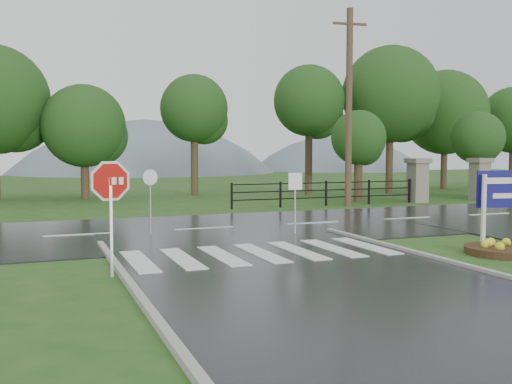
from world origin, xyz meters
name	(u,v)px	position (x,y,z in m)	size (l,w,h in m)	color
ground	(372,306)	(0.00, 0.00, 0.00)	(120.00, 120.00, 0.00)	#264E1A
main_road	(204,230)	(0.00, 10.00, 0.00)	(90.00, 8.00, 0.04)	black
crosswalk	(261,253)	(0.00, 5.00, 0.06)	(6.50, 2.80, 0.02)	silver
pillar_west	(418,179)	(13.00, 16.00, 1.18)	(1.00, 1.00, 2.24)	gray
pillar_east	(480,178)	(17.00, 16.00, 1.18)	(1.00, 1.00, 2.24)	gray
fence_west	(326,191)	(7.75, 16.00, 0.72)	(9.58, 0.08, 1.20)	black
hills	(111,295)	(3.49, 65.00, -15.54)	(102.00, 48.00, 48.00)	slate
treeline	(152,197)	(1.00, 24.00, 0.00)	(83.20, 5.20, 10.00)	#173E13
stop_sign	(111,191)	(-3.76, 3.80, 1.77)	(1.11, 0.24, 2.53)	#939399
flower_bed	(503,249)	(5.70, 2.92, 0.14)	(1.85, 1.85, 0.37)	#332111
reg_sign_small	(295,190)	(2.28, 7.86, 1.38)	(0.42, 0.11, 1.92)	#939399
reg_sign_round	(150,194)	(-1.94, 9.10, 1.31)	(0.46, 0.13, 2.03)	#939399
utility_pole_east	(349,107)	(8.65, 15.50, 4.68)	(1.64, 0.35, 9.22)	#473523
entrance_tree_left	(359,138)	(10.42, 17.50, 3.26)	(2.82, 2.82, 4.71)	#3D2B1C
entrance_tree_right	(478,138)	(18.18, 17.50, 3.33)	(2.95, 2.95, 4.84)	#3D2B1C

